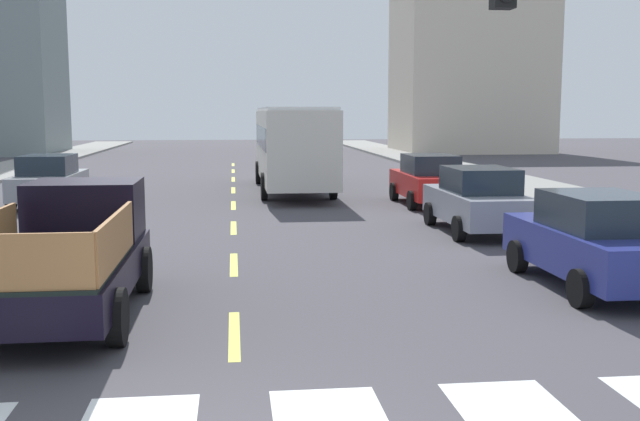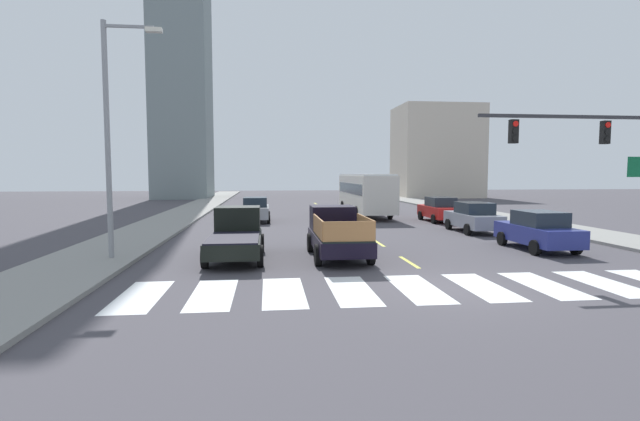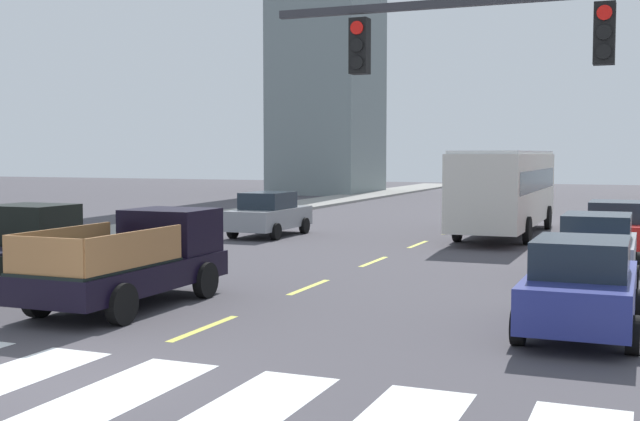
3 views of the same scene
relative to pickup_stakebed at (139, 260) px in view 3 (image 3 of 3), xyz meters
The scene contains 19 objects.
ground_plane 6.27m from the pickup_stakebed, 65.77° to the right, with size 160.00×160.00×0.00m, color #434046.
sidewalk_left 15.66m from the pickup_stakebed, 127.88° to the left, with size 3.70×110.00×0.15m, color gray.
crosswalk_stripe_4 5.94m from the pickup_stakebed, 74.52° to the right, with size 1.18×3.49×0.01m, color silver.
crosswalk_stripe_5 6.73m from the pickup_stakebed, 58.07° to the right, with size 1.18×3.49×0.01m, color silver.
crosswalk_stripe_6 7.94m from the pickup_stakebed, 45.89° to the right, with size 1.18×3.49×0.01m, color silver.
lane_dash_0 3.18m from the pickup_stakebed, 33.07° to the right, with size 0.16×2.40×0.01m, color #D5D24E.
lane_dash_1 4.30m from the pickup_stakebed, 52.70° to the left, with size 0.16×2.40×0.01m, color #D5D24E.
lane_dash_2 8.77m from the pickup_stakebed, 73.03° to the left, with size 0.16×2.40×0.01m, color #D5D24E.
lane_dash_3 13.61m from the pickup_stakebed, 79.20° to the left, with size 0.16×2.40×0.01m, color #D5D24E.
lane_dash_4 18.54m from the pickup_stakebed, 82.10° to the left, with size 0.16×2.40×0.01m, color #D5D24E.
lane_dash_5 23.50m from the pickup_stakebed, 83.77° to the left, with size 0.16×2.40×0.01m, color #D5D24E.
lane_dash_6 28.47m from the pickup_stakebed, 84.87° to the left, with size 0.16×2.40×0.01m, color #D5D24E.
lane_dash_7 33.45m from the pickup_stakebed, 85.63° to the left, with size 0.16×2.40×0.01m, color #D5D24E.
pickup_stakebed is the anchor object (origin of this frame).
city_bus 18.39m from the pickup_stakebed, 74.52° to the left, with size 2.72×10.80×3.32m.
sedan_near_left 15.68m from the pickup_stakebed, 54.21° to the left, with size 2.02×4.40×1.72m.
sedan_far 11.23m from the pickup_stakebed, 37.40° to the left, with size 2.02×4.40×1.72m.
sedan_near_right 9.03m from the pickup_stakebed, ahead, with size 2.02×4.40×1.72m.
sedan_mid 14.50m from the pickup_stakebed, 104.49° to the left, with size 2.02×4.40×1.72m.
Camera 3 is at (7.54, -8.96, 3.22)m, focal length 45.77 mm.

